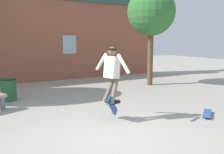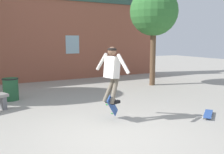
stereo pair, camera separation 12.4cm
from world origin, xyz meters
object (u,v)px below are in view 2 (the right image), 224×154
(skateboard_resting, at_px, (208,114))
(trash_bin, at_px, (11,89))
(skateboard_flipping, at_px, (112,106))
(skater, at_px, (112,70))
(tree_right, at_px, (154,12))

(skateboard_resting, bearing_deg, trash_bin, -81.94)
(skateboard_flipping, height_order, skateboard_resting, skateboard_flipping)
(trash_bin, bearing_deg, skateboard_resting, -45.01)
(trash_bin, relative_size, skater, 0.54)
(skater, distance_m, skateboard_resting, 2.84)
(skater, relative_size, skateboard_resting, 1.84)
(tree_right, bearing_deg, skateboard_resting, -108.93)
(trash_bin, distance_m, skateboard_flipping, 4.01)
(tree_right, bearing_deg, trash_bin, -179.82)
(trash_bin, height_order, skateboard_resting, trash_bin)
(trash_bin, bearing_deg, skateboard_flipping, -60.46)
(tree_right, bearing_deg, skateboard_flipping, -138.09)
(tree_right, distance_m, skater, 5.60)
(trash_bin, bearing_deg, tree_right, 0.18)
(skater, bearing_deg, skateboard_resting, -35.53)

